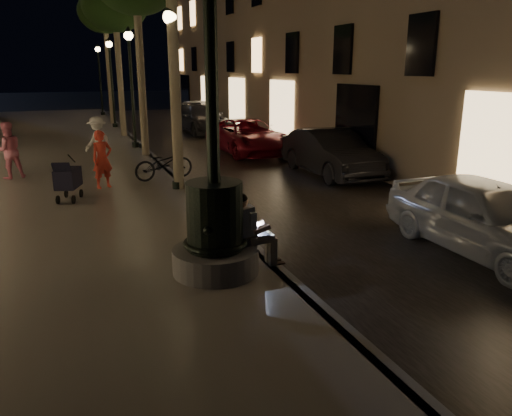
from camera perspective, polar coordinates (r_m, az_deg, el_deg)
name	(u,v)px	position (r m, az deg, el deg)	size (l,w,h in m)	color
ground	(147,155)	(20.83, -12.34, 5.92)	(120.00, 120.00, 0.00)	black
cobble_lane	(218,151)	(21.48, -4.38, 6.56)	(6.00, 45.00, 0.02)	black
promenade	(40,159)	(20.60, -23.43, 5.16)	(8.00, 45.00, 0.20)	slate
curb_strip	(147,153)	(20.81, -12.36, 6.19)	(0.25, 45.00, 0.20)	#59595B
fountain_lamppost	(215,212)	(7.92, -4.76, -0.48)	(1.40, 1.40, 5.21)	#59595B
seated_man_laptop	(251,228)	(8.21, -0.61, -2.26)	(0.90, 0.31, 1.28)	tan
tree_third	(115,7)	(25.61, -15.84, 21.27)	(3.00, 3.00, 7.20)	#6B604C
tree_far	(104,13)	(31.59, -16.93, 20.57)	(3.00, 3.00, 7.50)	#6B604C
lamp_curb_a	(173,75)	(13.61, -9.51, 14.76)	(0.36, 0.36, 4.81)	black
lamp_curb_b	(131,72)	(21.50, -14.12, 14.79)	(0.36, 0.36, 4.81)	black
lamp_curb_c	(111,71)	(29.45, -16.24, 14.77)	(0.36, 0.36, 4.81)	black
lamp_curb_d	(99,71)	(37.42, -17.46, 14.75)	(0.36, 0.36, 4.81)	black
stroller	(68,178)	(13.24, -20.71, 3.18)	(0.70, 1.13, 1.14)	black
car_front	(485,216)	(10.31, 24.73, -0.83)	(1.73, 4.30, 1.47)	#B7BBBF
car_second	(330,153)	(16.54, 8.51, 6.25)	(1.57, 4.52, 1.49)	black
car_third	(248,136)	(20.77, -0.94, 8.19)	(2.30, 4.99, 1.39)	maroon
car_rear	(201,119)	(27.75, -6.32, 10.13)	(2.12, 5.22, 1.51)	#302F34
car_fifth	(198,112)	(32.97, -6.61, 10.85)	(1.42, 4.08, 1.34)	#999A95
pedestrian_red	(102,159)	(14.38, -17.16, 5.33)	(0.58, 0.38, 1.59)	red
pedestrian_pink	(8,150)	(16.67, -26.49, 5.92)	(0.82, 0.64, 1.69)	#D26F8A
pedestrian_white	(98,141)	(17.99, -17.63, 7.34)	(1.06, 0.61, 1.64)	white
bicycle	(164,163)	(15.13, -10.49, 5.02)	(0.63, 1.81, 0.95)	black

